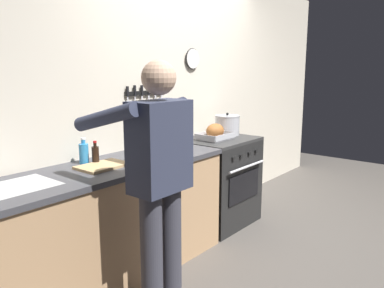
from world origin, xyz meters
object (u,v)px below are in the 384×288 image
(stove, at_px, (218,181))
(person_cook, at_px, (158,176))
(stock_pot, at_px, (227,125))
(bottle_dish_soap, at_px, (84,153))
(roasting_pan, at_px, (215,133))
(bottle_vinegar, at_px, (152,137))
(bottle_wine_red, at_px, (162,132))
(bottle_soy_sauce, at_px, (95,155))
(bottle_olive_oil, at_px, (142,140))
(cutting_board, at_px, (103,166))

(stove, distance_m, person_cook, 1.71)
(stock_pot, height_order, bottle_dish_soap, stock_pot)
(roasting_pan, relative_size, bottle_vinegar, 1.29)
(bottle_dish_soap, xyz_separation_m, bottle_vinegar, (0.67, -0.05, 0.03))
(bottle_wine_red, bearing_deg, bottle_soy_sauce, -175.15)
(stove, bearing_deg, bottle_olive_oil, 176.15)
(bottle_soy_sauce, relative_size, bottle_dish_soap, 0.90)
(person_cook, relative_size, bottle_soy_sauce, 9.32)
(bottle_olive_oil, bearing_deg, bottle_dish_soap, 167.25)
(roasting_pan, xyz_separation_m, cutting_board, (-1.42, -0.02, -0.06))
(stock_pot, relative_size, cutting_board, 0.73)
(roasting_pan, xyz_separation_m, bottle_wine_red, (-0.60, 0.16, 0.07))
(bottle_soy_sauce, bearing_deg, roasting_pan, -3.94)
(bottle_wine_red, relative_size, bottle_dish_soap, 1.68)
(roasting_pan, distance_m, bottle_dish_soap, 1.45)
(stove, distance_m, stock_pot, 0.61)
(roasting_pan, xyz_separation_m, bottle_olive_oil, (-0.94, 0.07, 0.05))
(bottle_olive_oil, xyz_separation_m, bottle_vinegar, (0.17, 0.06, -0.00))
(person_cook, height_order, cutting_board, person_cook)
(cutting_board, distance_m, bottle_vinegar, 0.67)
(cutting_board, bearing_deg, bottle_olive_oil, 9.86)
(bottle_soy_sauce, bearing_deg, bottle_olive_oil, -3.76)
(stove, distance_m, roasting_pan, 0.52)
(cutting_board, relative_size, bottle_soy_sauce, 2.02)
(stove, height_order, bottle_wine_red, bottle_wine_red)
(stove, bearing_deg, bottle_vinegar, 171.32)
(stove, bearing_deg, bottle_dish_soap, 173.15)
(person_cook, distance_m, stock_pot, 1.88)
(roasting_pan, height_order, bottle_wine_red, bottle_wine_red)
(stove, bearing_deg, stock_pot, 13.49)
(bottle_vinegar, bearing_deg, cutting_board, -167.52)
(bottle_olive_oil, distance_m, bottle_dish_soap, 0.51)
(bottle_soy_sauce, distance_m, bottle_vinegar, 0.62)
(stove, distance_m, bottle_olive_oil, 1.15)
(cutting_board, relative_size, bottle_dish_soap, 1.81)
(bottle_wine_red, bearing_deg, bottle_vinegar, -167.47)
(bottle_wine_red, bearing_deg, person_cook, -137.78)
(bottle_dish_soap, bearing_deg, stove, -6.85)
(stove, xyz_separation_m, roasting_pan, (-0.06, 0.00, 0.52))
(bottle_wine_red, xyz_separation_m, bottle_vinegar, (-0.17, -0.04, -0.03))
(stove, height_order, roasting_pan, roasting_pan)
(roasting_pan, height_order, bottle_soy_sauce, bottle_soy_sauce)
(roasting_pan, relative_size, bottle_dish_soap, 1.77)
(person_cook, relative_size, roasting_pan, 4.72)
(stove, bearing_deg, person_cook, -158.13)
(cutting_board, distance_m, bottle_dish_soap, 0.21)
(bottle_wine_red, relative_size, bottle_soy_sauce, 1.88)
(stock_pot, distance_m, bottle_dish_soap, 1.74)
(cutting_board, distance_m, bottle_wine_red, 0.84)
(bottle_olive_oil, bearing_deg, bottle_vinegar, 19.63)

